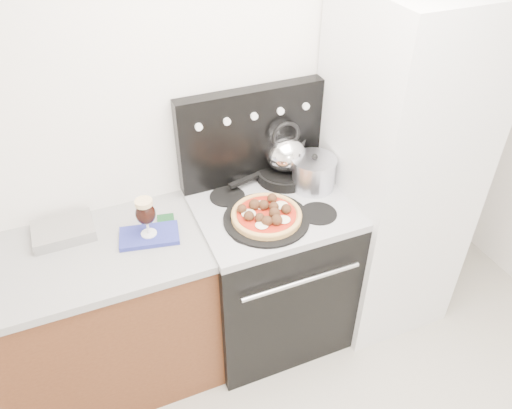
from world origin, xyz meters
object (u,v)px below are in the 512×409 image
pizza (267,214)px  tea_kettle (285,150)px  pizza_pan (266,219)px  fridge (394,173)px  oven_mitt (149,236)px  skillet (284,173)px  stock_pot (313,174)px  stove_body (270,274)px  beer_glass (146,217)px  base_cabinet (63,334)px

pizza → tea_kettle: tea_kettle is taller
pizza_pan → tea_kettle: size_ratio=1.78×
fridge → oven_mitt: size_ratio=7.05×
skillet → tea_kettle: (-0.00, 0.00, 0.14)m
skillet → tea_kettle: tea_kettle is taller
tea_kettle → stock_pot: 0.19m
stock_pot → pizza: bearing=-154.0°
tea_kettle → oven_mitt: bearing=-176.7°
skillet → stove_body: bearing=-129.1°
skillet → tea_kettle: size_ratio=1.28×
stove_body → fridge: 0.87m
pizza_pan → oven_mitt: bearing=168.4°
stove_body → pizza: (-0.07, -0.10, 0.52)m
beer_glass → tea_kettle: tea_kettle is taller
stove_body → skillet: skillet is taller
beer_glass → oven_mitt: bearing=0.0°
skillet → tea_kettle: bearing=180.0°
beer_glass → skillet: size_ratio=0.66×
fridge → beer_glass: 1.32m
stove_body → pizza_pan: bearing=-126.4°
pizza_pan → skillet: 0.37m
stove_body → stock_pot: bearing=14.0°
oven_mitt → stock_pot: (0.87, 0.05, 0.09)m
pizza → stock_pot: size_ratio=1.52×
fridge → pizza_pan: bearing=-174.7°
beer_glass → stock_pot: 0.87m
pizza_pan → stock_pot: 0.38m
tea_kettle → stove_body: bearing=-139.0°
fridge → tea_kettle: size_ratio=8.18×
fridge → tea_kettle: fridge is taller
pizza_pan → stock_pot: size_ratio=1.88×
oven_mitt → skillet: size_ratio=0.90×
base_cabinet → oven_mitt: bearing=-1.3°
fridge → pizza_pan: size_ratio=4.60×
pizza_pan → tea_kettle: bearing=51.8°
oven_mitt → pizza_pan: size_ratio=0.65×
pizza → tea_kettle: size_ratio=1.44×
base_cabinet → pizza_pan: (1.03, -0.12, 0.50)m
fridge → skillet: (-0.54, 0.22, -0.00)m
pizza_pan → pizza: bearing=0.0°
pizza → tea_kettle: 0.40m
beer_glass → skillet: beer_glass is taller
oven_mitt → skillet: bearing=13.2°
stove_body → beer_glass: 0.84m
oven_mitt → pizza_pan: bearing=-11.6°
fridge → pizza: (-0.77, -0.07, 0.01)m
tea_kettle → pizza: bearing=-138.1°
pizza_pan → tea_kettle: 0.41m
stove_body → skillet: (0.16, 0.20, 0.51)m
base_cabinet → fridge: size_ratio=0.76×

